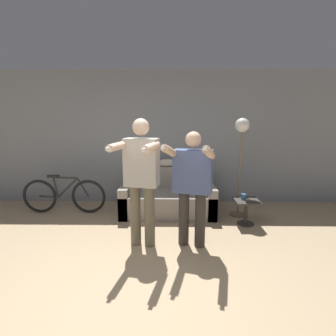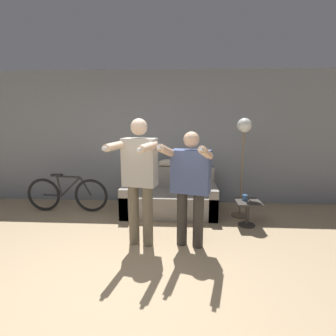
# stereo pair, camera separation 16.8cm
# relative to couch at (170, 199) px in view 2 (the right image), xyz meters

# --- Properties ---
(ground_plane) EXTENTS (16.00, 16.00, 0.00)m
(ground_plane) POSITION_rel_couch_xyz_m (-0.42, -2.28, -0.26)
(ground_plane) COLOR tan
(wall_back) EXTENTS (10.00, 0.05, 2.60)m
(wall_back) POSITION_rel_couch_xyz_m (-0.42, 0.63, 1.04)
(wall_back) COLOR gray
(wall_back) RESTS_ON ground_plane
(couch) EXTENTS (1.65, 0.87, 0.79)m
(couch) POSITION_rel_couch_xyz_m (0.00, 0.00, 0.00)
(couch) COLOR gray
(couch) RESTS_ON ground_plane
(person_left) EXTENTS (0.60, 0.75, 1.71)m
(person_left) POSITION_rel_couch_xyz_m (-0.33, -1.26, 0.73)
(person_left) COLOR #6B604C
(person_left) RESTS_ON ground_plane
(person_right) EXTENTS (0.68, 0.77, 1.54)m
(person_right) POSITION_rel_couch_xyz_m (0.33, -1.26, 0.65)
(person_right) COLOR #38332D
(person_right) RESTS_ON ground_plane
(cat) EXTENTS (0.53, 0.12, 0.18)m
(cat) POSITION_rel_couch_xyz_m (-0.02, 0.33, 0.61)
(cat) COLOR #B7AD9E
(cat) RESTS_ON couch
(floor_lamp) EXTENTS (0.28, 0.28, 1.70)m
(floor_lamp) POSITION_rel_couch_xyz_m (1.24, -0.11, 1.10)
(floor_lamp) COLOR #756047
(floor_lamp) RESTS_ON ground_plane
(side_table) EXTENTS (0.39, 0.39, 0.41)m
(side_table) POSITION_rel_couch_xyz_m (1.27, -0.53, 0.03)
(side_table) COLOR #38332D
(side_table) RESTS_ON ground_plane
(cup) EXTENTS (0.09, 0.09, 0.09)m
(cup) POSITION_rel_couch_xyz_m (1.23, -0.49, 0.20)
(cup) COLOR #3D6693
(cup) RESTS_ON side_table
(bicycle) EXTENTS (1.51, 0.07, 0.70)m
(bicycle) POSITION_rel_couch_xyz_m (-1.88, -0.05, 0.07)
(bicycle) COLOR black
(bicycle) RESTS_ON ground_plane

